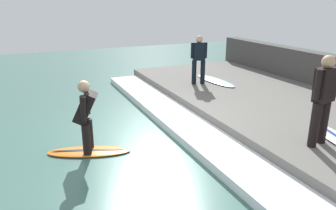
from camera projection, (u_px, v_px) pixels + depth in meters
ground_plane at (146, 137)px, 7.41m from camera, size 28.00×28.00×0.00m
concrete_ledge at (277, 108)px, 8.80m from camera, size 4.40×11.14×0.36m
wave_foam_crest at (188, 127)px, 7.79m from camera, size 1.01×10.59×0.18m
surfboard_riding at (89, 151)px, 6.66m from camera, size 1.75×1.06×0.07m
surfer_riding at (86, 113)px, 6.40m from camera, size 0.59×0.65×1.45m
surfer_waiting_near at (199, 57)px, 10.31m from camera, size 0.50×0.34×1.53m
surfboard_waiting_near at (215, 81)px, 10.87m from camera, size 0.66×2.00×0.06m
surfer_waiting_far at (323, 96)px, 5.91m from camera, size 0.56×0.33×1.70m
surfboard_waiting_far at (335, 137)px, 6.46m from camera, size 0.91×1.68×0.07m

